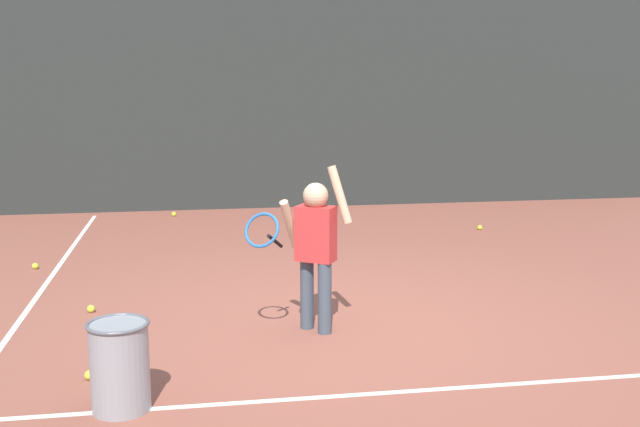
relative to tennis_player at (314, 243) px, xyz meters
name	(u,v)px	position (x,y,z in m)	size (l,w,h in m)	color
ground_plane	(348,329)	(0.28, -0.01, -0.73)	(20.00, 20.00, 0.00)	brown
court_line_baseline	(386,393)	(0.28, -1.27, -0.72)	(9.00, 0.05, 0.00)	white
court_line_sideline	(29,308)	(-2.40, 0.99, -0.72)	(0.05, 9.00, 0.00)	white
back_fence_windscreen	(274,103)	(0.28, 5.81, 0.89)	(13.96, 0.08, 3.24)	#282D2B
fence_post_1	(120,98)	(-2.00, 5.87, 0.97)	(0.09, 0.09, 3.39)	slate
fence_post_2	(417,97)	(2.56, 5.87, 0.97)	(0.09, 0.09, 3.39)	slate
tennis_player	(314,243)	(0.00, 0.00, 0.00)	(0.89, 0.53, 1.35)	#3F4C59
ball_hopper	(120,365)	(-1.39, -1.24, -0.44)	(0.38, 0.38, 0.56)	gray
tennis_ball_1	(35,266)	(-2.63, 2.42, -0.69)	(0.07, 0.07, 0.07)	#CCE033
tennis_ball_2	(480,228)	(2.80, 3.61, -0.69)	(0.07, 0.07, 0.07)	#CCE033
tennis_ball_3	(91,309)	(-1.84, 0.78, -0.69)	(0.07, 0.07, 0.07)	#CCE033
tennis_ball_4	(89,375)	(-1.65, -0.73, -0.69)	(0.07, 0.07, 0.07)	#CCE033
tennis_ball_5	(174,214)	(-1.25, 5.28, -0.69)	(0.07, 0.07, 0.07)	#CCE033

